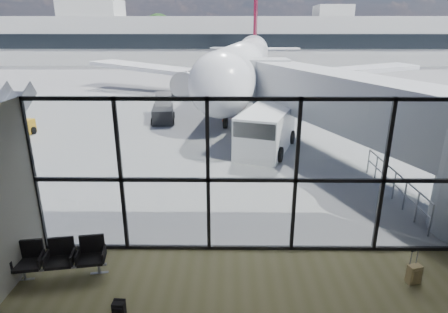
{
  "coord_description": "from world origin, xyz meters",
  "views": [
    {
      "loc": [
        -0.67,
        -9.51,
        6.15
      ],
      "look_at": [
        -0.79,
        3.0,
        1.85
      ],
      "focal_mm": 30.0,
      "sensor_mm": 36.0,
      "label": 1
    }
  ],
  "objects_px": {
    "suitcase": "(414,274)",
    "airliner": "(245,62)",
    "seating_row": "(61,256)",
    "service_van": "(266,130)",
    "backpack": "(119,310)",
    "belt_loader": "(163,113)",
    "mobile_stairs": "(9,129)"
  },
  "relations": [
    {
      "from": "suitcase",
      "to": "airliner",
      "type": "xyz_separation_m",
      "value": [
        -3.03,
        30.07,
        2.74
      ]
    },
    {
      "from": "seating_row",
      "to": "service_van",
      "type": "xyz_separation_m",
      "value": [
        6.29,
        10.56,
        0.55
      ]
    },
    {
      "from": "seating_row",
      "to": "suitcase",
      "type": "bearing_deg",
      "value": -11.26
    },
    {
      "from": "backpack",
      "to": "seating_row",
      "type": "bearing_deg",
      "value": 144.38
    },
    {
      "from": "belt_loader",
      "to": "suitcase",
      "type": "bearing_deg",
      "value": -69.24
    },
    {
      "from": "mobile_stairs",
      "to": "seating_row",
      "type": "bearing_deg",
      "value": -52.04
    },
    {
      "from": "backpack",
      "to": "suitcase",
      "type": "bearing_deg",
      "value": 13.35
    },
    {
      "from": "backpack",
      "to": "suitcase",
      "type": "distance_m",
      "value": 7.25
    },
    {
      "from": "airliner",
      "to": "service_van",
      "type": "relative_size",
      "value": 7.11
    },
    {
      "from": "seating_row",
      "to": "suitcase",
      "type": "relative_size",
      "value": 2.49
    },
    {
      "from": "backpack",
      "to": "service_van",
      "type": "xyz_separation_m",
      "value": [
        4.39,
        12.1,
        0.9
      ]
    },
    {
      "from": "suitcase",
      "to": "airliner",
      "type": "height_order",
      "value": "airliner"
    },
    {
      "from": "airliner",
      "to": "service_van",
      "type": "distance_m",
      "value": 19.31
    },
    {
      "from": "backpack",
      "to": "suitcase",
      "type": "xyz_separation_m",
      "value": [
        7.14,
        1.24,
        0.07
      ]
    },
    {
      "from": "seating_row",
      "to": "service_van",
      "type": "bearing_deg",
      "value": 49.84
    },
    {
      "from": "airliner",
      "to": "seating_row",
      "type": "bearing_deg",
      "value": -94.24
    },
    {
      "from": "service_van",
      "to": "mobile_stairs",
      "type": "height_order",
      "value": "mobile_stairs"
    },
    {
      "from": "seating_row",
      "to": "service_van",
      "type": "distance_m",
      "value": 12.3
    },
    {
      "from": "suitcase",
      "to": "mobile_stairs",
      "type": "height_order",
      "value": "mobile_stairs"
    },
    {
      "from": "backpack",
      "to": "mobile_stairs",
      "type": "xyz_separation_m",
      "value": [
        -10.37,
        14.29,
        0.39
      ]
    },
    {
      "from": "suitcase",
      "to": "service_van",
      "type": "xyz_separation_m",
      "value": [
        -2.75,
        10.86,
        0.83
      ]
    },
    {
      "from": "suitcase",
      "to": "mobile_stairs",
      "type": "distance_m",
      "value": 21.84
    },
    {
      "from": "service_van",
      "to": "backpack",
      "type": "bearing_deg",
      "value": -90.62
    },
    {
      "from": "backpack",
      "to": "mobile_stairs",
      "type": "distance_m",
      "value": 17.66
    },
    {
      "from": "belt_loader",
      "to": "mobile_stairs",
      "type": "height_order",
      "value": "mobile_stairs"
    },
    {
      "from": "backpack",
      "to": "belt_loader",
      "type": "height_order",
      "value": "belt_loader"
    },
    {
      "from": "airliner",
      "to": "suitcase",
      "type": "bearing_deg",
      "value": -77.06
    },
    {
      "from": "mobile_stairs",
      "to": "suitcase",
      "type": "bearing_deg",
      "value": -32.32
    },
    {
      "from": "service_van",
      "to": "belt_loader",
      "type": "relative_size",
      "value": 1.36
    },
    {
      "from": "service_van",
      "to": "mobile_stairs",
      "type": "relative_size",
      "value": 1.48
    },
    {
      "from": "airliner",
      "to": "belt_loader",
      "type": "relative_size",
      "value": 9.71
    },
    {
      "from": "service_van",
      "to": "mobile_stairs",
      "type": "xyz_separation_m",
      "value": [
        -14.76,
        2.19,
        -0.51
      ]
    }
  ]
}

